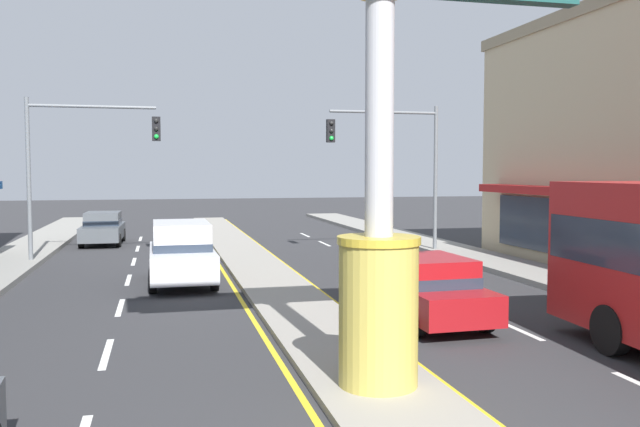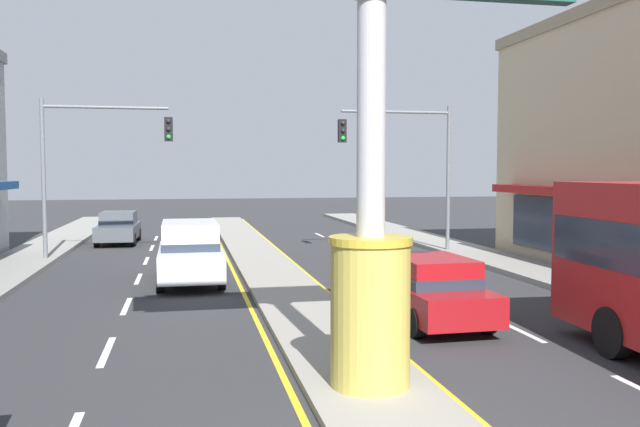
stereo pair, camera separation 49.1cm
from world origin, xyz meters
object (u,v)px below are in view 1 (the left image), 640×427
(district_sign, at_px, (379,129))
(pedestrian_near_kerb, at_px, (597,249))
(sedan_far_right_lane, at_px, (427,288))
(traffic_light_right_side, at_px, (397,153))
(traffic_light_left_side, at_px, (78,151))
(suv_near_left_lane, at_px, (182,252))
(sedan_mid_left_lane, at_px, (103,228))

(district_sign, bearing_deg, pedestrian_near_kerb, 38.84)
(sedan_far_right_lane, relative_size, pedestrian_near_kerb, 2.61)
(traffic_light_right_side, height_order, pedestrian_near_kerb, traffic_light_right_side)
(traffic_light_left_side, bearing_deg, district_sign, -69.38)
(pedestrian_near_kerb, bearing_deg, suv_near_left_lane, 164.00)
(traffic_light_right_side, height_order, sedan_far_right_lane, traffic_light_right_side)
(suv_near_left_lane, height_order, pedestrian_near_kerb, suv_near_left_lane)
(traffic_light_right_side, bearing_deg, traffic_light_left_side, 178.60)
(sedan_far_right_lane, xyz_separation_m, sedan_mid_left_lane, (-8.65, 18.71, 0.00))
(traffic_light_right_side, bearing_deg, pedestrian_near_kerb, -69.69)
(district_sign, xyz_separation_m, sedan_mid_left_lane, (-5.97, 23.17, -3.33))
(traffic_light_right_side, bearing_deg, district_sign, -110.97)
(sedan_far_right_lane, height_order, pedestrian_near_kerb, pedestrian_near_kerb)
(traffic_light_right_side, height_order, sedan_mid_left_lane, traffic_light_right_side)
(traffic_light_right_side, distance_m, suv_near_left_lane, 10.85)
(traffic_light_left_side, xyz_separation_m, sedan_far_right_lane, (8.94, -12.17, -3.46))
(suv_near_left_lane, relative_size, sedan_mid_left_lane, 1.07)
(sedan_mid_left_lane, bearing_deg, suv_near_left_lane, -74.70)
(district_sign, relative_size, sedan_far_right_lane, 1.80)
(traffic_light_left_side, relative_size, pedestrian_near_kerb, 3.72)
(district_sign, distance_m, traffic_light_left_side, 17.78)
(suv_near_left_lane, bearing_deg, pedestrian_near_kerb, -16.00)
(traffic_light_left_side, height_order, traffic_light_right_side, same)
(traffic_light_left_side, height_order, pedestrian_near_kerb, traffic_light_left_side)
(traffic_light_right_side, distance_m, sedan_mid_left_lane, 14.44)
(district_sign, bearing_deg, suv_near_left_lane, 103.53)
(sedan_far_right_lane, height_order, sedan_mid_left_lane, same)
(sedan_mid_left_lane, relative_size, pedestrian_near_kerb, 2.60)
(traffic_light_left_side, relative_size, sedan_mid_left_lane, 1.43)
(traffic_light_left_side, bearing_deg, suv_near_left_lane, -57.01)
(district_sign, relative_size, pedestrian_near_kerb, 4.68)
(district_sign, relative_size, sedan_mid_left_lane, 1.80)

